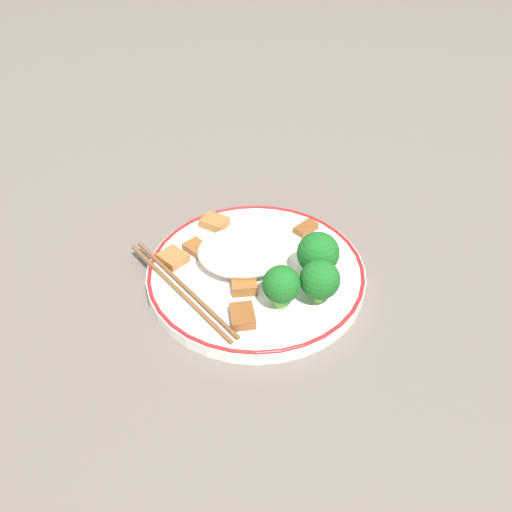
# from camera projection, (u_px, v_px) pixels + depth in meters

# --- Properties ---
(ground_plane) EXTENTS (3.00, 3.00, 0.00)m
(ground_plane) POSITION_uv_depth(u_px,v_px,m) (256.00, 278.00, 0.62)
(ground_plane) COLOR #665B51
(plate) EXTENTS (0.27, 0.27, 0.02)m
(plate) POSITION_uv_depth(u_px,v_px,m) (256.00, 272.00, 0.62)
(plate) COLOR white
(plate) RESTS_ON ground_plane
(rice_mound) EXTENTS (0.11, 0.09, 0.04)m
(rice_mound) POSITION_uv_depth(u_px,v_px,m) (243.00, 252.00, 0.61)
(rice_mound) COLOR white
(rice_mound) RESTS_ON plate
(broccoli_back_left) EXTENTS (0.04, 0.04, 0.05)m
(broccoli_back_left) POSITION_uv_depth(u_px,v_px,m) (281.00, 285.00, 0.55)
(broccoli_back_left) COLOR #72AD4C
(broccoli_back_left) RESTS_ON plate
(broccoli_back_center) EXTENTS (0.05, 0.05, 0.05)m
(broccoli_back_center) POSITION_uv_depth(u_px,v_px,m) (320.00, 280.00, 0.55)
(broccoli_back_center) COLOR #72AD4C
(broccoli_back_center) RESTS_ON plate
(broccoli_back_right) EXTENTS (0.05, 0.05, 0.06)m
(broccoli_back_right) POSITION_uv_depth(u_px,v_px,m) (318.00, 254.00, 0.58)
(broccoli_back_right) COLOR #72AD4C
(broccoli_back_right) RESTS_ON plate
(meat_near_front) EXTENTS (0.04, 0.04, 0.01)m
(meat_near_front) POSITION_uv_depth(u_px,v_px,m) (197.00, 248.00, 0.64)
(meat_near_front) COLOR brown
(meat_near_front) RESTS_ON plate
(meat_near_left) EXTENTS (0.03, 0.04, 0.01)m
(meat_near_left) POSITION_uv_depth(u_px,v_px,m) (242.00, 316.00, 0.54)
(meat_near_left) COLOR brown
(meat_near_left) RESTS_ON plate
(meat_near_right) EXTENTS (0.04, 0.04, 0.01)m
(meat_near_right) POSITION_uv_depth(u_px,v_px,m) (306.00, 228.00, 0.67)
(meat_near_right) COLOR brown
(meat_near_right) RESTS_ON plate
(meat_near_back) EXTENTS (0.04, 0.04, 0.01)m
(meat_near_back) POSITION_uv_depth(u_px,v_px,m) (245.00, 243.00, 0.64)
(meat_near_back) COLOR brown
(meat_near_back) RESTS_ON plate
(meat_on_rice_edge) EXTENTS (0.03, 0.04, 0.01)m
(meat_on_rice_edge) POSITION_uv_depth(u_px,v_px,m) (244.00, 282.00, 0.58)
(meat_on_rice_edge) COLOR brown
(meat_on_rice_edge) RESTS_ON plate
(meat_mid_left) EXTENTS (0.04, 0.03, 0.01)m
(meat_mid_left) POSITION_uv_depth(u_px,v_px,m) (270.00, 257.00, 0.62)
(meat_mid_left) COLOR brown
(meat_mid_left) RESTS_ON plate
(meat_mid_right) EXTENTS (0.04, 0.04, 0.01)m
(meat_mid_right) POSITION_uv_depth(u_px,v_px,m) (173.00, 257.00, 0.62)
(meat_mid_right) COLOR #9E6633
(meat_mid_right) RESTS_ON plate
(meat_far_scatter) EXTENTS (0.04, 0.04, 0.01)m
(meat_far_scatter) POSITION_uv_depth(u_px,v_px,m) (215.00, 222.00, 0.67)
(meat_far_scatter) COLOR #9E6633
(meat_far_scatter) RESTS_ON plate
(chopsticks) EXTENTS (0.14, 0.17, 0.01)m
(chopsticks) POSITION_uv_depth(u_px,v_px,m) (181.00, 288.00, 0.58)
(chopsticks) COLOR brown
(chopsticks) RESTS_ON plate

